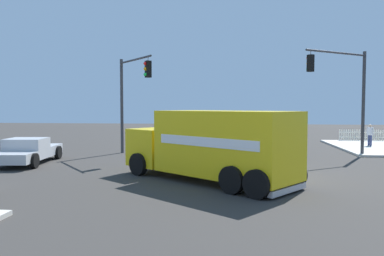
% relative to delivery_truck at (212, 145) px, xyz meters
% --- Properties ---
extents(ground_plane, '(100.00, 100.00, 0.00)m').
position_rel_delivery_truck_xyz_m(ground_plane, '(-1.57, -1.45, -1.51)').
color(ground_plane, '#33302D').
extents(delivery_truck, '(7.77, 6.79, 2.91)m').
position_rel_delivery_truck_xyz_m(delivery_truck, '(0.00, 0.00, 0.00)').
color(delivery_truck, yellow).
rests_on(delivery_truck, ground).
extents(traffic_light_primary, '(2.86, 3.50, 6.19)m').
position_rel_delivery_truck_xyz_m(traffic_light_primary, '(5.63, -7.95, 2.56)').
color(traffic_light_primary, '#38383D').
rests_on(traffic_light_primary, ground).
extents(traffic_light_secondary, '(4.18, 3.02, 6.34)m').
position_rel_delivery_truck_xyz_m(traffic_light_secondary, '(-7.62, -8.30, 2.83)').
color(traffic_light_secondary, '#38383D').
rests_on(traffic_light_secondary, sidewalk_corner_near).
extents(pickup_silver, '(2.71, 5.39, 1.38)m').
position_rel_delivery_truck_xyz_m(pickup_silver, '(10.16, -3.86, -0.78)').
color(pickup_silver, '#B7BABF').
rests_on(pickup_silver, ground).
extents(pedestrian_near_corner, '(0.39, 0.43, 1.61)m').
position_rel_delivery_truck_xyz_m(pedestrian_near_corner, '(-11.05, -14.13, -0.46)').
color(pedestrian_near_corner, navy).
rests_on(pedestrian_near_corner, sidewalk_corner_near).
extents(picket_fence_run, '(7.48, 0.05, 0.95)m').
position_rel_delivery_truck_xyz_m(picket_fence_run, '(-13.76, -18.67, -0.89)').
color(picket_fence_run, silver).
rests_on(picket_fence_run, sidewalk_corner_near).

